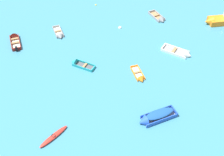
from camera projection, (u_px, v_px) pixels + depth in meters
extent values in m
cube|color=#99754C|center=(156.00, 17.00, 43.11)|extent=(2.20, 2.87, 0.09)
cube|color=gray|center=(160.00, 15.00, 43.19)|extent=(1.41, 2.51, 0.36)
cube|color=gray|center=(153.00, 17.00, 42.83)|extent=(1.41, 2.51, 0.36)
cube|color=gray|center=(151.00, 12.00, 43.91)|extent=(1.01, 0.62, 0.36)
cone|color=gray|center=(162.00, 21.00, 42.06)|extent=(1.24, 1.07, 1.06)
cube|color=#937047|center=(156.00, 15.00, 43.05)|extent=(1.01, 0.73, 0.03)
cube|color=beige|center=(138.00, 74.00, 34.36)|extent=(1.55, 2.50, 0.07)
cube|color=orange|center=(141.00, 72.00, 34.38)|extent=(0.84, 2.34, 0.30)
cube|color=orange|center=(134.00, 74.00, 34.19)|extent=(0.84, 2.34, 0.30)
cube|color=orange|center=(134.00, 66.00, 35.13)|extent=(0.86, 0.37, 0.30)
cone|color=orange|center=(142.00, 80.00, 33.40)|extent=(0.99, 0.81, 0.86)
cube|color=#937047|center=(137.00, 72.00, 34.33)|extent=(0.84, 0.50, 0.03)
ellipsoid|color=red|center=(54.00, 136.00, 27.94)|extent=(2.59, 2.88, 0.30)
torus|color=black|center=(53.00, 136.00, 27.85)|extent=(0.57, 0.57, 0.06)
cube|color=gray|center=(175.00, 52.00, 37.27)|extent=(3.38, 2.67, 0.09)
cube|color=white|center=(177.00, 48.00, 37.59)|extent=(2.92, 1.71, 0.34)
cube|color=white|center=(173.00, 54.00, 36.76)|extent=(2.92, 1.71, 0.34)
cube|color=white|center=(163.00, 47.00, 37.79)|extent=(0.77, 1.22, 0.34)
cone|color=white|center=(188.00, 55.00, 36.53)|extent=(1.30, 1.50, 1.29)
cube|color=#937047|center=(174.00, 50.00, 37.19)|extent=(0.90, 1.22, 0.03)
cube|color=beige|center=(16.00, 43.00, 38.54)|extent=(2.00, 3.13, 0.11)
cube|color=maroon|center=(11.00, 43.00, 38.29)|extent=(1.16, 2.91, 0.44)
cube|color=maroon|center=(20.00, 41.00, 38.55)|extent=(1.16, 2.91, 0.44)
cube|color=maroon|center=(17.00, 49.00, 37.38)|extent=(1.03, 0.48, 0.44)
cone|color=maroon|center=(14.00, 35.00, 39.50)|extent=(1.22, 1.03, 1.04)
cube|color=#937047|center=(15.00, 42.00, 38.25)|extent=(1.02, 0.64, 0.03)
cube|color=#937047|center=(15.00, 38.00, 38.86)|extent=(1.02, 0.64, 0.03)
cube|color=black|center=(16.00, 49.00, 37.18)|extent=(0.36, 0.37, 0.61)
cube|color=gray|center=(159.00, 117.00, 29.72)|extent=(3.61, 2.51, 0.12)
cube|color=blue|center=(162.00, 121.00, 29.19)|extent=(3.28, 1.58, 0.47)
cube|color=blue|center=(156.00, 112.00, 30.01)|extent=(3.28, 1.58, 0.47)
cube|color=blue|center=(174.00, 111.00, 30.11)|extent=(0.63, 1.16, 0.47)
cone|color=blue|center=(143.00, 122.00, 29.04)|extent=(1.25, 1.43, 1.20)
cube|color=#937047|center=(161.00, 115.00, 29.59)|extent=(0.81, 1.17, 0.03)
ellipsoid|color=#19478C|center=(159.00, 114.00, 29.34)|extent=(3.31, 2.34, 0.37)
cube|color=#4C4C51|center=(84.00, 66.00, 35.30)|extent=(2.68, 1.89, 0.09)
cube|color=teal|center=(82.00, 68.00, 34.89)|extent=(2.43, 1.16, 0.35)
cube|color=teal|center=(86.00, 63.00, 35.52)|extent=(2.43, 1.16, 0.35)
cube|color=teal|center=(93.00, 69.00, 34.79)|extent=(0.49, 0.91, 0.35)
cone|color=teal|center=(74.00, 62.00, 35.62)|extent=(0.94, 1.11, 0.94)
cube|color=#937047|center=(85.00, 65.00, 35.11)|extent=(0.62, 0.91, 0.03)
cube|color=beige|center=(58.00, 32.00, 40.29)|extent=(1.79, 2.67, 0.08)
cube|color=gray|center=(61.00, 31.00, 40.33)|extent=(1.07, 2.46, 0.34)
cube|color=gray|center=(55.00, 32.00, 40.08)|extent=(1.07, 2.46, 0.34)
cube|color=gray|center=(56.00, 27.00, 41.09)|extent=(0.89, 0.44, 0.34)
cone|color=gray|center=(61.00, 37.00, 39.27)|extent=(1.06, 0.91, 0.90)
cube|color=#937047|center=(58.00, 31.00, 40.25)|extent=(0.88, 0.58, 0.03)
cone|color=orange|center=(208.00, 21.00, 41.54)|extent=(1.30, 1.62, 1.46)
sphere|color=silver|center=(120.00, 28.00, 41.17)|extent=(0.48, 0.48, 0.48)
sphere|color=yellow|center=(96.00, 5.00, 45.61)|extent=(0.30, 0.30, 0.30)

